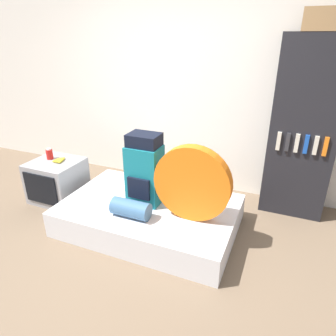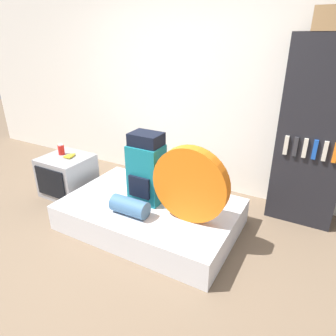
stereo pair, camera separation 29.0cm
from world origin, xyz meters
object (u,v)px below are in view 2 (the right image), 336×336
(canister, at_px, (61,150))
(television, at_px, (68,175))
(tent_bag, at_px, (190,185))
(backpack, at_px, (146,169))
(sleeping_roll, at_px, (130,206))
(bookshelf, at_px, (313,135))

(canister, bearing_deg, television, -26.72)
(tent_bag, bearing_deg, backpack, 168.95)
(sleeping_roll, bearing_deg, bookshelf, 41.02)
(sleeping_roll, distance_m, television, 1.33)
(bookshelf, bearing_deg, canister, -163.89)
(television, xyz_separation_m, bookshelf, (2.71, 0.87, 0.72))
(backpack, xyz_separation_m, television, (-1.26, 0.07, -0.39))
(backpack, height_order, canister, backpack)
(canister, bearing_deg, bookshelf, 16.11)
(television, distance_m, bookshelf, 2.93)
(tent_bag, xyz_separation_m, sleeping_roll, (-0.55, -0.21, -0.28))
(backpack, relative_size, canister, 5.49)
(backpack, distance_m, bookshelf, 1.75)
(backpack, bearing_deg, tent_bag, -11.05)
(television, distance_m, canister, 0.34)
(backpack, distance_m, tent_bag, 0.56)
(tent_bag, relative_size, television, 1.27)
(tent_bag, relative_size, bookshelf, 0.38)
(television, relative_size, bookshelf, 0.30)
(sleeping_roll, height_order, canister, canister)
(television, height_order, canister, canister)
(backpack, bearing_deg, bookshelf, 32.86)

